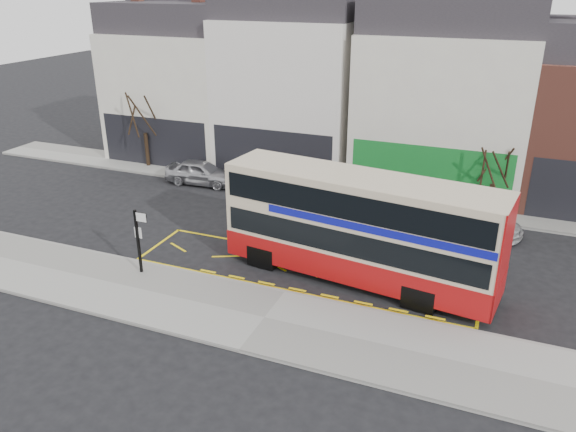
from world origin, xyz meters
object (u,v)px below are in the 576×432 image
at_px(car_silver, 201,172).
at_px(car_grey, 314,190).
at_px(car_white, 476,220).
at_px(double_decker_bus, 360,227).
at_px(street_tree_left, 142,103).
at_px(bus_stop_post, 139,235).
at_px(street_tree_right, 497,157).

xyz_separation_m(car_silver, car_grey, (7.11, -0.33, 0.02)).
height_order(car_silver, car_white, car_silver).
relative_size(double_decker_bus, street_tree_left, 1.82).
bearing_deg(double_decker_bus, bus_stop_post, -152.39).
bearing_deg(street_tree_right, car_silver, -175.39).
relative_size(double_decker_bus, car_grey, 2.48).
distance_m(bus_stop_post, car_grey, 10.90).
relative_size(car_white, street_tree_left, 0.71).
bearing_deg(car_silver, bus_stop_post, -165.54).
distance_m(bus_stop_post, car_silver, 11.06).
xyz_separation_m(car_silver, street_tree_right, (15.94, 1.29, 2.40)).
bearing_deg(car_silver, street_tree_right, -88.51).
distance_m(bus_stop_post, car_white, 15.47).
xyz_separation_m(double_decker_bus, street_tree_right, (4.43, 8.81, 0.83)).
distance_m(car_silver, car_grey, 7.11).
xyz_separation_m(bus_stop_post, car_grey, (3.78, 10.17, -1.07)).
bearing_deg(car_silver, car_white, -96.88).
distance_m(double_decker_bus, car_white, 7.80).
bearing_deg(street_tree_left, double_decker_bus, -28.97).
xyz_separation_m(car_white, street_tree_right, (0.45, 2.30, 2.49)).
bearing_deg(street_tree_right, bus_stop_post, -136.95).
bearing_deg(car_white, car_silver, 99.03).
bearing_deg(car_white, double_decker_bus, 161.32).
height_order(double_decker_bus, car_grey, double_decker_bus).
relative_size(car_silver, street_tree_left, 0.69).
bearing_deg(car_grey, bus_stop_post, 143.63).
distance_m(bus_stop_post, street_tree_left, 14.61).
relative_size(bus_stop_post, car_silver, 0.65).
distance_m(car_grey, street_tree_right, 9.29).
distance_m(street_tree_left, street_tree_right, 20.69).
xyz_separation_m(bus_stop_post, car_silver, (-3.33, 10.50, -1.09)).
distance_m(car_grey, street_tree_left, 12.44).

